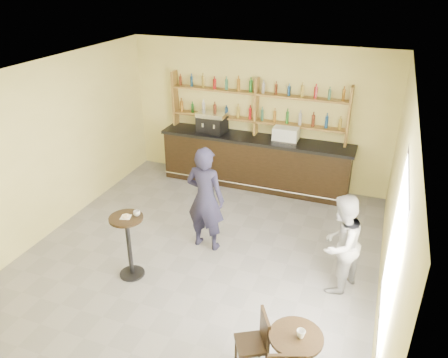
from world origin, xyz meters
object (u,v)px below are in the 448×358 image
(bar_counter, at_px, (255,162))
(patron_second, at_px, (340,244))
(pastry_case, at_px, (286,134))
(man_main, at_px, (205,199))
(espresso_machine, at_px, (212,122))
(chair_west, at_px, (251,343))
(pedestal_table, at_px, (129,247))

(bar_counter, relative_size, patron_second, 2.67)
(pastry_case, height_order, man_main, man_main)
(espresso_machine, bearing_deg, chair_west, -54.98)
(espresso_machine, bearing_deg, pastry_case, 8.15)
(pedestal_table, bearing_deg, espresso_machine, 91.75)
(bar_counter, xyz_separation_m, chair_west, (1.48, -5.00, -0.16))
(bar_counter, height_order, man_main, man_main)
(bar_counter, xyz_separation_m, pastry_case, (0.68, 0.00, 0.76))
(man_main, height_order, chair_west, man_main)
(espresso_machine, xyz_separation_m, patron_second, (3.32, -3.02, -0.59))
(pedestal_table, xyz_separation_m, chair_west, (2.41, -1.11, -0.12))
(espresso_machine, distance_m, patron_second, 4.52)
(pedestal_table, xyz_separation_m, man_main, (0.83, 1.22, 0.42))
(man_main, relative_size, chair_west, 2.25)
(pastry_case, distance_m, man_main, 2.81)
(bar_counter, height_order, patron_second, patron_second)
(man_main, xyz_separation_m, patron_second, (2.37, -0.35, -0.15))
(chair_west, bearing_deg, patron_second, 128.73)
(man_main, xyz_separation_m, chair_west, (1.58, -2.33, -0.54))
(pastry_case, bearing_deg, man_main, -106.49)
(pastry_case, xyz_separation_m, patron_second, (1.59, -3.02, -0.53))
(pedestal_table, height_order, man_main, man_main)
(patron_second, bearing_deg, pastry_case, -128.79)
(espresso_machine, distance_m, chair_west, 5.69)
(pedestal_table, xyz_separation_m, patron_second, (3.20, 0.87, 0.26))
(pastry_case, bearing_deg, pedestal_table, -112.69)
(espresso_machine, relative_size, patron_second, 0.39)
(chair_west, bearing_deg, pedestal_table, -144.28)
(espresso_machine, relative_size, chair_west, 0.75)
(bar_counter, relative_size, chair_west, 5.07)
(pastry_case, relative_size, man_main, 0.29)
(pedestal_table, height_order, chair_west, pedestal_table)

